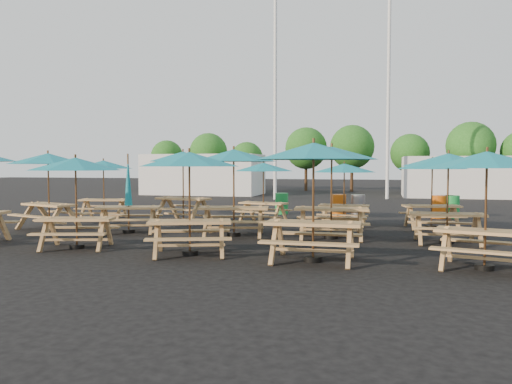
% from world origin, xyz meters
% --- Properties ---
extents(ground, '(120.00, 120.00, 0.00)m').
position_xyz_m(ground, '(0.00, 0.00, 0.00)').
color(ground, black).
rests_on(ground, ground).
extents(picnic_unit_1, '(3.05, 3.05, 2.42)m').
position_xyz_m(picnic_unit_1, '(-5.97, -1.53, 2.11)').
color(picnic_unit_1, tan).
rests_on(picnic_unit_1, ground).
extents(picnic_unit_2, '(2.62, 2.62, 2.23)m').
position_xyz_m(picnic_unit_2, '(-5.97, 1.67, 1.95)').
color(picnic_unit_2, tan).
rests_on(picnic_unit_2, ground).
extents(picnic_unit_3, '(2.71, 2.71, 2.22)m').
position_xyz_m(picnic_unit_3, '(-2.94, -4.56, 1.94)').
color(picnic_unit_3, tan).
rests_on(picnic_unit_3, ground).
extents(picnic_unit_4, '(2.25, 2.10, 2.36)m').
position_xyz_m(picnic_unit_4, '(-3.11, -1.71, 0.97)').
color(picnic_unit_4, tan).
rests_on(picnic_unit_4, ground).
extents(picnic_unit_5, '(3.06, 3.06, 2.54)m').
position_xyz_m(picnic_unit_5, '(-2.76, 1.68, 2.22)').
color(picnic_unit_5, tan).
rests_on(picnic_unit_5, ground).
extents(picnic_unit_6, '(2.93, 2.93, 2.33)m').
position_xyz_m(picnic_unit_6, '(0.05, -4.72, 2.04)').
color(picnic_unit_6, tan).
rests_on(picnic_unit_6, ground).
extents(picnic_unit_7, '(2.90, 2.90, 2.49)m').
position_xyz_m(picnic_unit_7, '(0.13, -1.57, 2.18)').
color(picnic_unit_7, tan).
rests_on(picnic_unit_7, ground).
extents(picnic_unit_8, '(2.52, 2.52, 2.13)m').
position_xyz_m(picnic_unit_8, '(0.16, 1.93, 1.86)').
color(picnic_unit_8, tan).
rests_on(picnic_unit_8, ground).
extents(picnic_unit_9, '(2.48, 2.48, 2.50)m').
position_xyz_m(picnic_unit_9, '(2.83, -4.81, 2.19)').
color(picnic_unit_9, tan).
rests_on(picnic_unit_9, ground).
extents(picnic_unit_10, '(2.73, 2.73, 2.55)m').
position_xyz_m(picnic_unit_10, '(2.87, -1.38, 2.23)').
color(picnic_unit_10, tan).
rests_on(picnic_unit_10, ground).
extents(picnic_unit_11, '(2.12, 2.12, 2.10)m').
position_xyz_m(picnic_unit_11, '(2.98, 1.71, 1.83)').
color(picnic_unit_11, tan).
rests_on(picnic_unit_11, ground).
extents(picnic_unit_12, '(2.78, 2.78, 2.30)m').
position_xyz_m(picnic_unit_12, '(6.14, -4.82, 2.01)').
color(picnic_unit_12, tan).
rests_on(picnic_unit_12, ground).
extents(picnic_unit_13, '(2.41, 2.41, 2.34)m').
position_xyz_m(picnic_unit_13, '(5.85, -1.51, 2.05)').
color(picnic_unit_13, tan).
rests_on(picnic_unit_13, ground).
extents(picnic_unit_14, '(2.57, 2.57, 2.23)m').
position_xyz_m(picnic_unit_14, '(5.75, 1.65, 1.95)').
color(picnic_unit_14, tan).
rests_on(picnic_unit_14, ground).
extents(waste_bin_0, '(0.54, 0.54, 0.87)m').
position_xyz_m(waste_bin_0, '(0.17, 5.18, 0.44)').
color(waste_bin_0, '#198E39').
rests_on(waste_bin_0, ground).
extents(waste_bin_1, '(0.54, 0.54, 0.87)m').
position_xyz_m(waste_bin_1, '(2.57, 4.76, 0.44)').
color(waste_bin_1, '#C5510B').
rests_on(waste_bin_1, ground).
extents(waste_bin_2, '(0.54, 0.54, 0.87)m').
position_xyz_m(waste_bin_2, '(3.30, 4.79, 0.44)').
color(waste_bin_2, gray).
rests_on(waste_bin_2, ground).
extents(waste_bin_3, '(0.54, 0.54, 0.87)m').
position_xyz_m(waste_bin_3, '(6.31, 4.95, 0.44)').
color(waste_bin_3, '#C5510B').
rests_on(waste_bin_3, ground).
extents(waste_bin_4, '(0.54, 0.54, 0.87)m').
position_xyz_m(waste_bin_4, '(6.81, 5.13, 0.44)').
color(waste_bin_4, '#198E39').
rests_on(waste_bin_4, ground).
extents(waste_bin_5, '(0.54, 0.54, 0.87)m').
position_xyz_m(waste_bin_5, '(6.63, 5.25, 0.44)').
color(waste_bin_5, gray).
rests_on(waste_bin_5, ground).
extents(mast_0, '(0.20, 0.20, 12.00)m').
position_xyz_m(mast_0, '(-2.00, 14.00, 6.00)').
color(mast_0, silver).
rests_on(mast_0, ground).
extents(mast_1, '(0.20, 0.20, 12.00)m').
position_xyz_m(mast_1, '(4.50, 16.00, 6.00)').
color(mast_1, silver).
rests_on(mast_1, ground).
extents(event_tent_0, '(8.00, 4.00, 2.80)m').
position_xyz_m(event_tent_0, '(-8.00, 18.00, 1.40)').
color(event_tent_0, silver).
rests_on(event_tent_0, ground).
extents(event_tent_1, '(7.00, 4.00, 2.60)m').
position_xyz_m(event_tent_1, '(9.00, 19.00, 1.30)').
color(event_tent_1, silver).
rests_on(event_tent_1, ground).
extents(tree_0, '(2.80, 2.80, 4.24)m').
position_xyz_m(tree_0, '(-14.07, 25.25, 2.83)').
color(tree_0, '#382314').
rests_on(tree_0, ground).
extents(tree_1, '(3.11, 3.11, 4.72)m').
position_xyz_m(tree_1, '(-9.74, 23.90, 3.15)').
color(tree_1, '#382314').
rests_on(tree_1, ground).
extents(tree_2, '(2.59, 2.59, 3.93)m').
position_xyz_m(tree_2, '(-6.39, 23.65, 2.62)').
color(tree_2, '#382314').
rests_on(tree_2, ground).
extents(tree_3, '(3.36, 3.36, 5.09)m').
position_xyz_m(tree_3, '(-1.75, 24.72, 3.41)').
color(tree_3, '#382314').
rests_on(tree_3, ground).
extents(tree_4, '(3.41, 3.41, 5.17)m').
position_xyz_m(tree_4, '(1.90, 24.26, 3.46)').
color(tree_4, '#382314').
rests_on(tree_4, ground).
extents(tree_5, '(2.94, 2.94, 4.45)m').
position_xyz_m(tree_5, '(6.22, 24.67, 2.97)').
color(tree_5, '#382314').
rests_on(tree_5, ground).
extents(tree_6, '(3.38, 3.38, 5.13)m').
position_xyz_m(tree_6, '(10.23, 22.90, 3.43)').
color(tree_6, '#382314').
rests_on(tree_6, ground).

